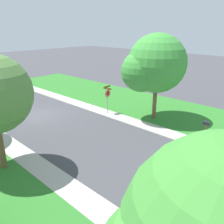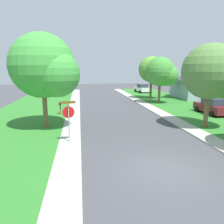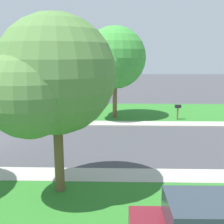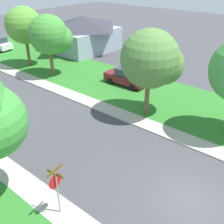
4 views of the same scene
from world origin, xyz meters
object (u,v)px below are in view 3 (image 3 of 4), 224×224
Objects in this scene: tree_sidewalk_far at (112,60)px; mailbox at (178,108)px; tree_sidewalk_mid at (50,79)px; stop_sign_far_corner at (63,100)px.

tree_sidewalk_far is 5.71× the size of mailbox.
tree_sidewalk_mid is 12.97m from tree_sidewalk_far.
tree_sidewalk_mid is 5.13× the size of mailbox.
stop_sign_far_corner is at bearing -64.57° from tree_sidewalk_far.
mailbox is (0.42, 5.25, -3.81)m from tree_sidewalk_far.
tree_sidewalk_mid is 0.90× the size of tree_sidewalk_far.
stop_sign_far_corner is 5.02m from tree_sidewalk_far.
mailbox is at bearing 98.44° from stop_sign_far_corner.
stop_sign_far_corner is 2.11× the size of mailbox.
tree_sidewalk_far is at bearing -94.62° from mailbox.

